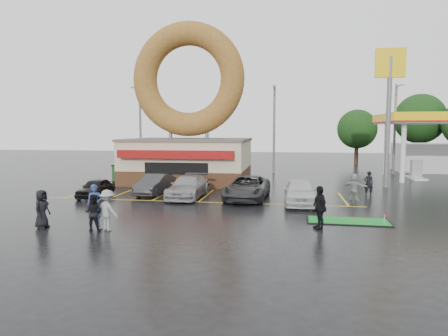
# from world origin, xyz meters

# --- Properties ---
(ground) EXTENTS (120.00, 120.00, 0.00)m
(ground) POSITION_xyz_m (0.00, 0.00, 0.00)
(ground) COLOR black
(ground) RESTS_ON ground
(donut_shop) EXTENTS (10.20, 8.70, 13.50)m
(donut_shop) POSITION_xyz_m (-3.00, 12.97, 4.46)
(donut_shop) COLOR #472B19
(donut_shop) RESTS_ON ground
(gas_station) EXTENTS (12.30, 13.65, 5.90)m
(gas_station) POSITION_xyz_m (20.00, 20.94, 3.70)
(gas_station) COLOR silver
(gas_station) RESTS_ON ground
(shell_sign) EXTENTS (2.20, 0.36, 10.60)m
(shell_sign) POSITION_xyz_m (13.00, 12.00, 7.38)
(shell_sign) COLOR slate
(shell_sign) RESTS_ON ground
(streetlight_left) EXTENTS (0.40, 2.21, 9.00)m
(streetlight_left) POSITION_xyz_m (-10.00, 19.92, 4.78)
(streetlight_left) COLOR slate
(streetlight_left) RESTS_ON ground
(streetlight_mid) EXTENTS (0.40, 2.21, 9.00)m
(streetlight_mid) POSITION_xyz_m (4.00, 20.92, 4.78)
(streetlight_mid) COLOR slate
(streetlight_mid) RESTS_ON ground
(streetlight_right) EXTENTS (0.40, 2.21, 9.00)m
(streetlight_right) POSITION_xyz_m (16.00, 21.92, 4.78)
(streetlight_right) COLOR slate
(streetlight_right) RESTS_ON ground
(tree_far_c) EXTENTS (6.30, 6.30, 9.00)m
(tree_far_c) POSITION_xyz_m (22.00, 34.00, 5.84)
(tree_far_c) COLOR #332114
(tree_far_c) RESTS_ON ground
(tree_far_d) EXTENTS (4.90, 4.90, 7.00)m
(tree_far_d) POSITION_xyz_m (14.00, 32.00, 4.53)
(tree_far_d) COLOR #332114
(tree_far_d) RESTS_ON ground
(car_black) EXTENTS (1.51, 3.63, 1.23)m
(car_black) POSITION_xyz_m (-7.10, 4.07, 0.61)
(car_black) COLOR black
(car_black) RESTS_ON ground
(car_dgrey) EXTENTS (1.87, 4.35, 1.39)m
(car_dgrey) POSITION_xyz_m (-3.62, 5.83, 0.70)
(car_dgrey) COLOR #2F2F32
(car_dgrey) RESTS_ON ground
(car_silver) EXTENTS (2.24, 5.10, 1.46)m
(car_silver) POSITION_xyz_m (-1.00, 4.85, 0.73)
(car_silver) COLOR #949398
(car_silver) RESTS_ON ground
(car_grey) EXTENTS (2.83, 5.58, 1.51)m
(car_grey) POSITION_xyz_m (2.88, 4.84, 0.76)
(car_grey) COLOR #2D2E30
(car_grey) RESTS_ON ground
(car_white) EXTENTS (1.89, 4.60, 1.56)m
(car_white) POSITION_xyz_m (6.17, 3.50, 0.78)
(car_white) COLOR silver
(car_white) RESTS_ON ground
(person_blue) EXTENTS (0.83, 0.70, 1.92)m
(person_blue) POSITION_xyz_m (-3.45, -3.22, 0.96)
(person_blue) COLOR navy
(person_blue) RESTS_ON ground
(person_blackjkt) EXTENTS (0.84, 0.67, 1.63)m
(person_blackjkt) POSITION_xyz_m (-3.02, -4.21, 0.82)
(person_blackjkt) COLOR black
(person_blackjkt) RESTS_ON ground
(person_hoodie) EXTENTS (1.35, 1.09, 1.82)m
(person_hoodie) POSITION_xyz_m (-2.42, -4.06, 0.91)
(person_hoodie) COLOR gray
(person_hoodie) RESTS_ON ground
(person_bystander) EXTENTS (0.61, 0.89, 1.75)m
(person_bystander) POSITION_xyz_m (-5.56, -4.11, 0.88)
(person_bystander) COLOR black
(person_bystander) RESTS_ON ground
(person_cameraman) EXTENTS (0.87, 1.25, 1.96)m
(person_cameraman) POSITION_xyz_m (6.86, -2.32, 0.98)
(person_cameraman) COLOR black
(person_cameraman) RESTS_ON ground
(person_walker_near) EXTENTS (1.58, 1.33, 1.71)m
(person_walker_near) POSITION_xyz_m (9.63, 5.64, 0.85)
(person_walker_near) COLOR #98989B
(person_walker_near) RESTS_ON ground
(person_walker_far) EXTENTS (0.62, 0.42, 1.69)m
(person_walker_far) POSITION_xyz_m (10.83, 7.42, 0.84)
(person_walker_far) COLOR black
(person_walker_far) RESTS_ON ground
(dumpster) EXTENTS (1.91, 1.37, 1.30)m
(dumpster) POSITION_xyz_m (-8.76, 12.72, 0.65)
(dumpster) COLOR #19431A
(dumpster) RESTS_ON ground
(putting_green) EXTENTS (3.99, 1.81, 0.50)m
(putting_green) POSITION_xyz_m (8.36, -0.64, 0.03)
(putting_green) COLOR black
(putting_green) RESTS_ON ground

